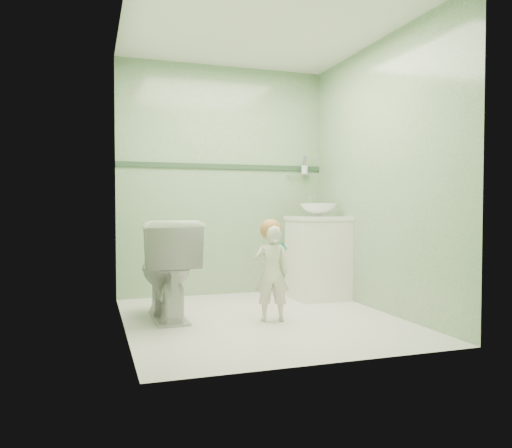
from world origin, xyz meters
name	(u,v)px	position (x,y,z in m)	size (l,w,h in m)	color
ground	(262,319)	(0.00, 0.00, 0.00)	(2.50, 2.50, 0.00)	white
room_shell	(262,173)	(0.00, 0.00, 1.20)	(2.50, 2.54, 2.40)	#7BAA78
trim_stripe	(224,166)	(0.00, 1.24, 1.35)	(2.20, 0.02, 0.05)	#2E4931
vanity	(318,259)	(0.84, 0.70, 0.40)	(0.52, 0.50, 0.80)	white
counter	(318,218)	(0.84, 0.70, 0.81)	(0.54, 0.52, 0.04)	white
basin	(318,210)	(0.84, 0.70, 0.89)	(0.37, 0.37, 0.13)	white
faucet	(311,202)	(0.84, 0.89, 0.97)	(0.03, 0.13, 0.18)	silver
cup_holder	(304,170)	(0.89, 1.18, 1.33)	(0.26, 0.07, 0.21)	silver
toilet	(167,269)	(-0.74, 0.25, 0.41)	(0.46, 0.81, 0.82)	white
toddler	(272,273)	(0.05, -0.10, 0.39)	(0.28, 0.19, 0.78)	beige
hair_cap	(271,230)	(0.05, -0.08, 0.74)	(0.17, 0.17, 0.17)	#B1763E
teal_toothbrush	(283,246)	(0.10, -0.24, 0.62)	(0.11, 0.14, 0.08)	#017E72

